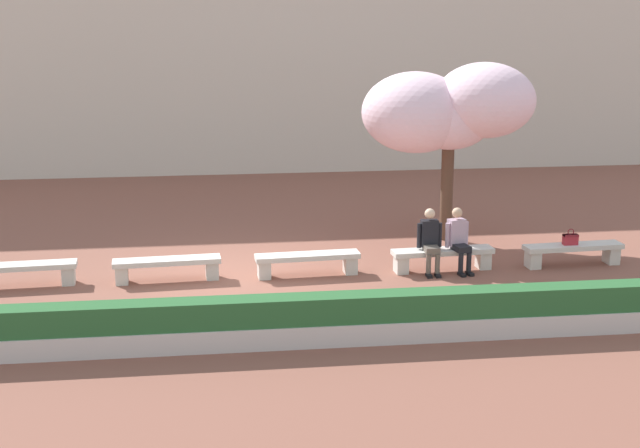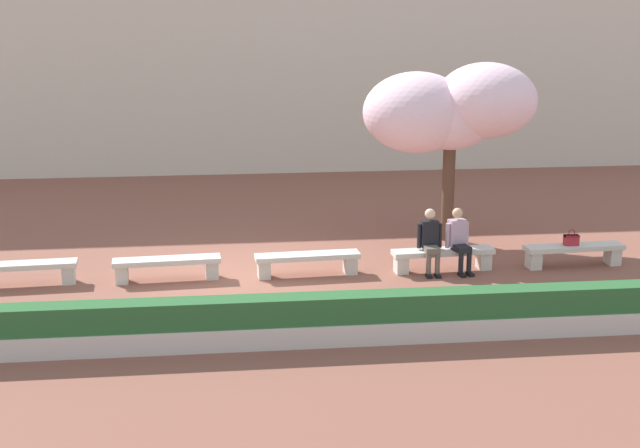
# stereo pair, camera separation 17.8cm
# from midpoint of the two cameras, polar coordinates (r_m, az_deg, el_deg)

# --- Properties ---
(ground_plane) EXTENTS (100.00, 100.00, 0.00)m
(ground_plane) POSITION_cam_midpoint_polar(r_m,az_deg,el_deg) (17.71, -4.97, -3.45)
(ground_plane) COLOR brown
(building_facade) EXTENTS (31.75, 4.00, 8.94)m
(building_facade) POSITION_cam_midpoint_polar(r_m,az_deg,el_deg) (29.75, -5.98, 12.40)
(building_facade) COLOR beige
(building_facade) RESTS_ON ground
(stone_bench_near_west) EXTENTS (2.10, 0.54, 0.45)m
(stone_bench_near_west) POSITION_cam_midpoint_polar(r_m,az_deg,el_deg) (18.00, -18.29, -2.81)
(stone_bench_near_west) COLOR beige
(stone_bench_near_west) RESTS_ON ground
(stone_bench_center) EXTENTS (2.10, 0.54, 0.45)m
(stone_bench_center) POSITION_cam_midpoint_polar(r_m,az_deg,el_deg) (17.64, -9.48, -2.61)
(stone_bench_center) COLOR beige
(stone_bench_center) RESTS_ON ground
(stone_bench_near_east) EXTENTS (2.10, 0.54, 0.45)m
(stone_bench_near_east) POSITION_cam_midpoint_polar(r_m,az_deg,el_deg) (17.70, -0.52, -2.35)
(stone_bench_near_east) COLOR beige
(stone_bench_near_east) RESTS_ON ground
(stone_bench_east_end) EXTENTS (2.10, 0.54, 0.45)m
(stone_bench_east_end) POSITION_cam_midpoint_polar(r_m,az_deg,el_deg) (18.19, 8.15, -2.04)
(stone_bench_east_end) COLOR beige
(stone_bench_east_end) RESTS_ON ground
(stone_bench_far_east) EXTENTS (2.10, 0.54, 0.45)m
(stone_bench_far_east) POSITION_cam_midpoint_polar(r_m,az_deg,el_deg) (19.08, 16.20, -1.71)
(stone_bench_far_east) COLOR beige
(stone_bench_far_east) RESTS_ON ground
(person_seated_left) EXTENTS (0.51, 0.69, 1.29)m
(person_seated_left) POSITION_cam_midpoint_polar(r_m,az_deg,el_deg) (17.97, 7.36, -0.93)
(person_seated_left) COLOR black
(person_seated_left) RESTS_ON ground
(person_seated_right) EXTENTS (0.50, 0.73, 1.29)m
(person_seated_right) POSITION_cam_midpoint_polar(r_m,az_deg,el_deg) (18.12, 9.15, -0.87)
(person_seated_right) COLOR black
(person_seated_right) RESTS_ON ground
(handbag) EXTENTS (0.30, 0.15, 0.34)m
(handbag) POSITION_cam_midpoint_polar(r_m,az_deg,el_deg) (18.97, 16.05, -0.94)
(handbag) COLOR #A3232D
(handbag) RESTS_ON stone_bench_far_east
(cherry_tree_main) EXTENTS (3.77, 2.80, 4.03)m
(cherry_tree_main) POSITION_cam_midpoint_polar(r_m,az_deg,el_deg) (20.08, 8.45, 7.25)
(cherry_tree_main) COLOR #513828
(cherry_tree_main) RESTS_ON ground
(planter_hedge_foreground) EXTENTS (19.47, 0.50, 0.80)m
(planter_hedge_foreground) POSITION_cam_midpoint_polar(r_m,az_deg,el_deg) (14.17, -4.53, -6.35)
(planter_hedge_foreground) COLOR beige
(planter_hedge_foreground) RESTS_ON ground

